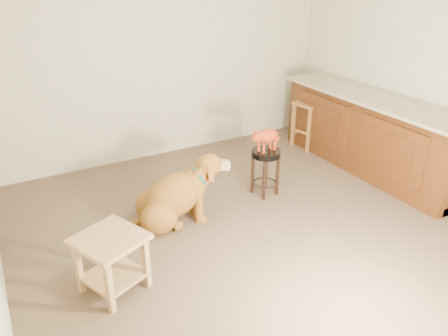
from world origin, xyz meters
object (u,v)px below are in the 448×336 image
wood_stool (308,124)px  golden_retriever (174,198)px  padded_stool (266,163)px  side_table (111,255)px  tabby_kitten (266,137)px

wood_stool → golden_retriever: size_ratio=0.57×
padded_stool → golden_retriever: size_ratio=0.46×
side_table → tabby_kitten: size_ratio=1.34×
side_table → wood_stool: bearing=26.3°
wood_stool → tabby_kitten: (-1.28, -0.84, 0.34)m
tabby_kitten → side_table: bearing=-166.3°
side_table → golden_retriever: size_ratio=0.55×
wood_stool → side_table: 3.56m
wood_stool → golden_retriever: golden_retriever is taller
padded_stool → tabby_kitten: (-0.01, -0.00, 0.31)m
golden_retriever → wood_stool: bearing=29.2°
wood_stool → side_table: (-3.19, -1.58, -0.01)m
wood_stool → padded_stool: bearing=-146.6°
golden_retriever → tabby_kitten: (1.10, 0.05, 0.41)m
padded_stool → tabby_kitten: size_ratio=1.13×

